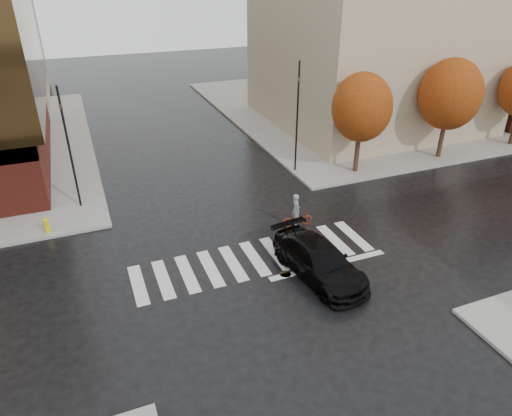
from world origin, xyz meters
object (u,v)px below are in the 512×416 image
Objects in this scene: sedan at (319,261)px; cyclist at (297,215)px; traffic_light_ne at (297,111)px; traffic_light_nw at (68,142)px; fire_hydrant at (46,224)px.

cyclist is at bearing 68.21° from sedan.
traffic_light_ne reaches higher than sedan.
traffic_light_nw is at bearing 65.21° from cyclist.
sedan is 2.81× the size of cyclist.
traffic_light_nw is 13.70m from traffic_light_ne.
fire_hydrant is (-12.35, 4.00, -0.05)m from cyclist.
cyclist is (1.03, 4.30, -0.13)m from sedan.
traffic_light_nw is 0.96× the size of traffic_light_ne.
traffic_light_ne reaches higher than traffic_light_nw.
cyclist is 0.28× the size of traffic_light_nw.
cyclist is 0.27× the size of traffic_light_ne.
sedan is 0.75× the size of traffic_light_ne.
sedan is 14.79m from traffic_light_nw.
sedan is at bearing 49.84° from traffic_light_ne.
cyclist is 8.03m from traffic_light_ne.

